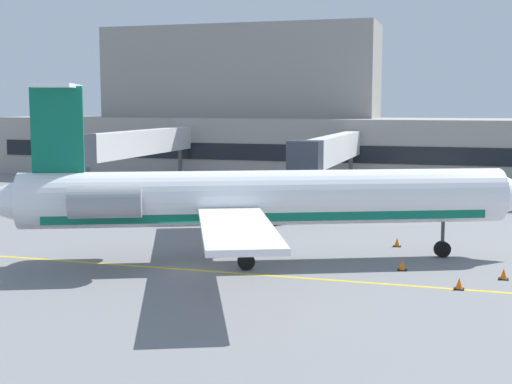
{
  "coord_description": "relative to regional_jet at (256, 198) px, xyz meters",
  "views": [
    {
      "loc": [
        13.98,
        -33.92,
        8.56
      ],
      "look_at": [
        1.04,
        8.75,
        3.0
      ],
      "focal_mm": 50.06,
      "sensor_mm": 36.0,
      "label": 1
    }
  ],
  "objects": [
    {
      "name": "fuel_tank",
      "position": [
        6.22,
        26.24,
        -1.92
      ],
      "size": [
        8.7,
        2.52,
        2.78
      ],
      "color": "white",
      "rests_on": "ground"
    },
    {
      "name": "jet_bridge_west",
      "position": [
        -0.78,
        25.02,
        0.99
      ],
      "size": [
        2.4,
        23.38,
        5.81
      ],
      "color": "silver",
      "rests_on": "ground"
    },
    {
      "name": "safety_cone_delta",
      "position": [
        6.96,
        6.33,
        -3.21
      ],
      "size": [
        0.47,
        0.47,
        0.55
      ],
      "color": "orange",
      "rests_on": "ground"
    },
    {
      "name": "ground",
      "position": [
        -2.92,
        -2.52,
        -3.51
      ],
      "size": [
        120.0,
        120.0,
        0.11
      ],
      "color": "slate"
    },
    {
      "name": "safety_cone_charlie",
      "position": [
        7.84,
        0.19,
        -3.21
      ],
      "size": [
        0.47,
        0.47,
        0.55
      ],
      "color": "orange",
      "rests_on": "ground"
    },
    {
      "name": "terminal_building",
      "position": [
        -8.73,
        44.17,
        2.78
      ],
      "size": [
        78.21,
        12.84,
        17.69
      ],
      "color": "gray",
      "rests_on": "ground"
    },
    {
      "name": "safety_cone_bravo",
      "position": [
        10.72,
        -2.9,
        -3.21
      ],
      "size": [
        0.47,
        0.47,
        0.55
      ],
      "color": "orange",
      "rests_on": "ground"
    },
    {
      "name": "jet_bridge_east",
      "position": [
        -19.64,
        24.83,
        1.26
      ],
      "size": [
        2.4,
        23.77,
        6.09
      ],
      "color": "silver",
      "rests_on": "ground"
    },
    {
      "name": "regional_jet",
      "position": [
        0.0,
        0.0,
        0.0
      ],
      "size": [
        30.53,
        23.63,
        9.54
      ],
      "color": "white",
      "rests_on": "ground"
    },
    {
      "name": "safety_cone_alpha",
      "position": [
        12.77,
        -0.32,
        -3.21
      ],
      "size": [
        0.47,
        0.47,
        0.55
      ],
      "color": "orange",
      "rests_on": "ground"
    },
    {
      "name": "pushback_tractor",
      "position": [
        -3.73,
        11.93,
        -2.42
      ],
      "size": [
        3.46,
        2.16,
        2.36
      ],
      "color": "#19389E",
      "rests_on": "ground"
    }
  ]
}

